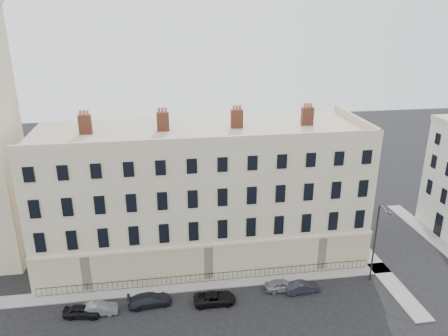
{
  "coord_description": "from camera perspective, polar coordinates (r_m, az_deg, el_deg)",
  "views": [
    {
      "loc": [
        -10.45,
        -33.69,
        27.38
      ],
      "look_at": [
        -3.72,
        10.0,
        11.12
      ],
      "focal_mm": 35.0,
      "sensor_mm": 36.0,
      "label": 1
    }
  ],
  "objects": [
    {
      "name": "car_d",
      "position": [
        44.72,
        -1.21,
        -16.63
      ],
      "size": [
        4.17,
        1.95,
        1.16
      ],
      "primitive_type": "imported",
      "rotation": [
        0.0,
        0.0,
        1.56
      ],
      "color": "black",
      "rests_on": "ground"
    },
    {
      "name": "terrace",
      "position": [
        50.0,
        -2.89,
        -3.26
      ],
      "size": [
        36.22,
        12.22,
        17.0
      ],
      "color": "#C4B491",
      "rests_on": "ground"
    },
    {
      "name": "pavement_terrace",
      "position": [
        47.37,
        -6.84,
        -15.2
      ],
      "size": [
        48.0,
        2.0,
        0.12
      ],
      "primitive_type": "cube",
      "color": "gray",
      "rests_on": "ground"
    },
    {
      "name": "streetlamp",
      "position": [
        48.11,
        19.21,
        -8.91
      ],
      "size": [
        0.53,
        1.9,
        8.83
      ],
      "rotation": [
        0.0,
        0.0,
        -0.19
      ],
      "color": "#2D2D32",
      "rests_on": "ground"
    },
    {
      "name": "car_b",
      "position": [
        45.04,
        -16.05,
        -17.24
      ],
      "size": [
        3.53,
        1.23,
        1.16
      ],
      "primitive_type": "imported",
      "rotation": [
        0.0,
        0.0,
        1.57
      ],
      "color": "slate",
      "rests_on": "ground"
    },
    {
      "name": "car_e",
      "position": [
        46.77,
        7.61,
        -14.94
      ],
      "size": [
        3.64,
        1.68,
        1.21
      ],
      "primitive_type": "imported",
      "rotation": [
        0.0,
        0.0,
        1.5
      ],
      "color": "gray",
      "rests_on": "ground"
    },
    {
      "name": "car_f",
      "position": [
        46.86,
        10.19,
        -15.06
      ],
      "size": [
        3.58,
        1.49,
        1.15
      ],
      "primitive_type": "imported",
      "rotation": [
        0.0,
        0.0,
        1.65
      ],
      "color": "black",
      "rests_on": "ground"
    },
    {
      "name": "ground",
      "position": [
        44.65,
        7.03,
        -17.8
      ],
      "size": [
        160.0,
        160.0,
        0.0
      ],
      "primitive_type": "plane",
      "color": "black",
      "rests_on": "ground"
    },
    {
      "name": "pavement_east_return",
      "position": [
        55.08,
        18.12,
        -10.65
      ],
      "size": [
        2.0,
        24.0,
        0.12
      ],
      "primitive_type": "cube",
      "color": "gray",
      "rests_on": "ground"
    },
    {
      "name": "pavement_adjacent",
      "position": [
        61.43,
        25.76,
        -8.4
      ],
      "size": [
        2.0,
        20.0,
        0.12
      ],
      "primitive_type": "cube",
      "color": "gray",
      "rests_on": "ground"
    },
    {
      "name": "railings",
      "position": [
        47.62,
        -1.92,
        -14.11
      ],
      "size": [
        35.0,
        0.04,
        0.96
      ],
      "color": "black",
      "rests_on": "ground"
    },
    {
      "name": "car_c",
      "position": [
        45.03,
        -9.67,
        -16.6
      ],
      "size": [
        4.43,
        2.17,
        1.24
      ],
      "primitive_type": "imported",
      "rotation": [
        0.0,
        0.0,
        1.68
      ],
      "color": "black",
      "rests_on": "ground"
    },
    {
      "name": "car_a",
      "position": [
        45.16,
        -18.06,
        -17.35
      ],
      "size": [
        3.66,
        1.93,
        1.19
      ],
      "primitive_type": "imported",
      "rotation": [
        0.0,
        0.0,
        1.41
      ],
      "color": "black",
      "rests_on": "ground"
    }
  ]
}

